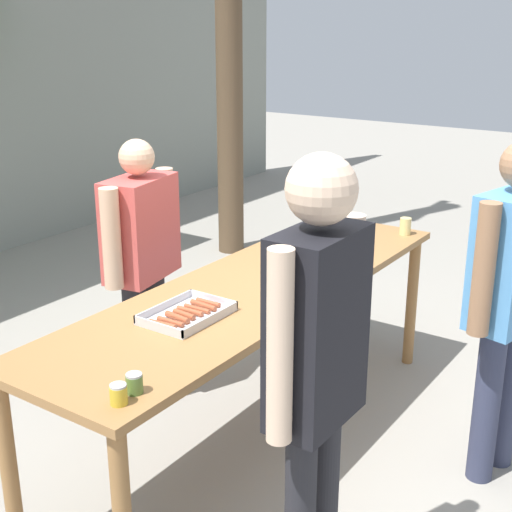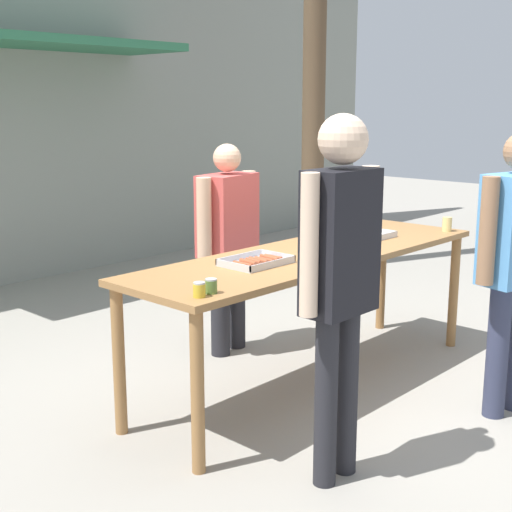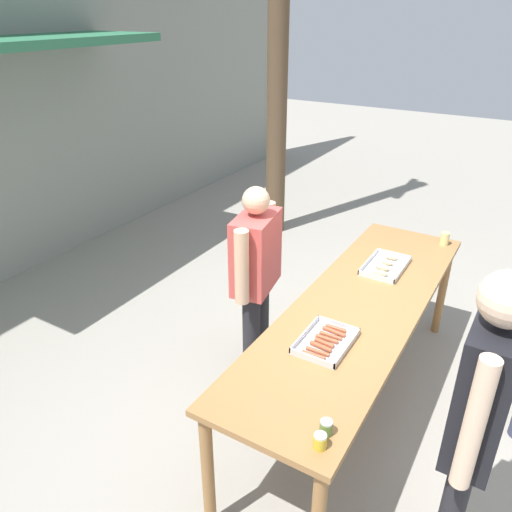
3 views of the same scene
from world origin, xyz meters
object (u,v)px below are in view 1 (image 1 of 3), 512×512
(food_tray_buns, at_px, (311,251))
(condiment_jar_ketchup, at_px, (134,383))
(food_tray_sausages, at_px, (187,315))
(condiment_jar_mustard, at_px, (119,394))
(person_customer_holding_hotdog, at_px, (317,358))
(person_customer_with_cup, at_px, (510,286))
(beer_cup, at_px, (405,226))
(person_server_behind_table, at_px, (142,250))

(food_tray_buns, relative_size, condiment_jar_ketchup, 5.84)
(food_tray_sausages, relative_size, condiment_jar_mustard, 5.23)
(person_customer_holding_hotdog, bearing_deg, person_customer_with_cup, 168.43)
(condiment_jar_ketchup, height_order, person_customer_holding_hotdog, person_customer_holding_hotdog)
(condiment_jar_mustard, distance_m, condiment_jar_ketchup, 0.09)
(beer_cup, distance_m, person_customer_with_cup, 1.19)
(condiment_jar_mustard, xyz_separation_m, beer_cup, (2.50, 0.00, 0.02))
(food_tray_buns, xyz_separation_m, condiment_jar_mustard, (-1.83, -0.29, 0.02))
(food_tray_buns, xyz_separation_m, beer_cup, (0.67, -0.29, 0.03))
(person_customer_with_cup, bearing_deg, person_customer_holding_hotdog, 0.52)
(condiment_jar_mustard, height_order, person_server_behind_table, person_server_behind_table)
(condiment_jar_mustard, bearing_deg, beer_cup, 0.09)
(person_server_behind_table, height_order, person_customer_with_cup, person_customer_with_cup)
(condiment_jar_mustard, relative_size, condiment_jar_ketchup, 1.00)
(condiment_jar_mustard, relative_size, beer_cup, 0.71)
(condiment_jar_mustard, height_order, beer_cup, beer_cup)
(food_tray_buns, height_order, beer_cup, beer_cup)
(condiment_jar_ketchup, bearing_deg, person_customer_with_cup, -28.68)
(condiment_jar_mustard, bearing_deg, food_tray_sausages, 22.05)
(condiment_jar_mustard, relative_size, person_customer_with_cup, 0.05)
(beer_cup, relative_size, person_server_behind_table, 0.07)
(condiment_jar_ketchup, xyz_separation_m, person_server_behind_table, (1.23, 1.12, -0.03))
(food_tray_buns, height_order, person_server_behind_table, person_server_behind_table)
(condiment_jar_mustard, xyz_separation_m, condiment_jar_ketchup, (0.09, 0.01, 0.00))
(food_tray_sausages, relative_size, beer_cup, 3.72)
(condiment_jar_mustard, xyz_separation_m, person_customer_with_cup, (1.69, -0.87, 0.06))
(beer_cup, xyz_separation_m, person_customer_with_cup, (-0.82, -0.87, 0.04))
(food_tray_buns, relative_size, person_customer_holding_hotdog, 0.25)
(condiment_jar_mustard, relative_size, person_server_behind_table, 0.05)
(food_tray_buns, height_order, condiment_jar_ketchup, condiment_jar_ketchup)
(person_server_behind_table, bearing_deg, food_tray_sausages, -136.03)
(condiment_jar_mustard, distance_m, person_customer_holding_hotdog, 0.70)
(food_tray_sausages, relative_size, person_server_behind_table, 0.26)
(food_tray_buns, bearing_deg, person_customer_with_cup, -97.07)
(person_server_behind_table, bearing_deg, condiment_jar_ketchup, -148.22)
(food_tray_sausages, xyz_separation_m, beer_cup, (1.78, -0.29, 0.04))
(food_tray_sausages, bearing_deg, person_customer_holding_hotdog, -112.24)
(beer_cup, bearing_deg, food_tray_sausages, 170.78)
(food_tray_sausages, xyz_separation_m, person_server_behind_table, (0.60, 0.84, -0.01))
(food_tray_sausages, xyz_separation_m, condiment_jar_ketchup, (-0.63, -0.28, 0.02))
(beer_cup, distance_m, person_server_behind_table, 1.63)
(food_tray_buns, bearing_deg, person_server_behind_table, 121.42)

